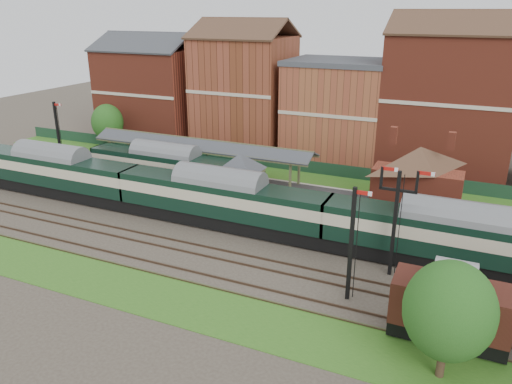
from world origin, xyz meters
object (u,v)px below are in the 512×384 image
at_px(goods_van_a, 450,307).
at_px(signal_box, 240,183).
at_px(semaphore_bracket, 396,216).
at_px(platform_railcar, 166,167).
at_px(dmu_train, 220,199).

bearing_deg(goods_van_a, signal_box, 147.78).
bearing_deg(semaphore_bracket, platform_railcar, 160.57).
bearing_deg(semaphore_bracket, signal_box, 159.08).
bearing_deg(dmu_train, goods_van_a, -24.39).
relative_size(signal_box, goods_van_a, 0.92).
bearing_deg(semaphore_bracket, dmu_train, 170.81).
bearing_deg(platform_railcar, goods_van_a, -27.39).
relative_size(signal_box, platform_railcar, 0.33).
distance_m(semaphore_bracket, dmu_train, 15.78).
bearing_deg(goods_van_a, platform_railcar, 152.61).
relative_size(signal_box, semaphore_bracket, 0.73).
distance_m(semaphore_bracket, goods_van_a, 8.20).
bearing_deg(signal_box, dmu_train, -97.20).
bearing_deg(dmu_train, signal_box, 82.80).
xyz_separation_m(dmu_train, platform_railcar, (-10.07, 6.50, -0.19)).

